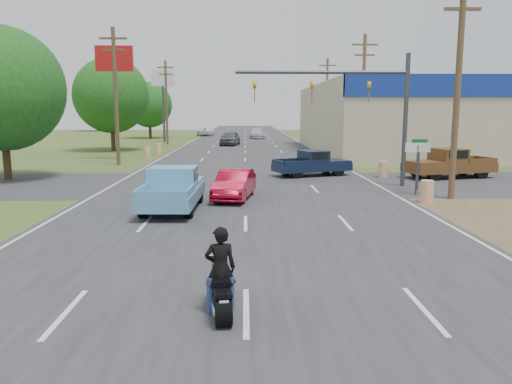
{
  "coord_description": "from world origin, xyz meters",
  "views": [
    {
      "loc": [
        -0.01,
        -9.49,
        3.99
      ],
      "look_at": [
        0.36,
        7.13,
        1.3
      ],
      "focal_mm": 35.0,
      "sensor_mm": 36.0,
      "label": 1
    }
  ],
  "objects_px": {
    "red_convertible": "(234,185)",
    "rider": "(220,273)",
    "distant_car_white": "(206,132)",
    "distant_car_silver": "(257,133)",
    "brown_pickup": "(447,163)",
    "distant_car_grey": "(230,138)",
    "blue_pickup": "(173,188)",
    "motorcycle": "(221,293)",
    "navy_pickup": "(314,163)"
  },
  "relations": [
    {
      "from": "blue_pickup",
      "to": "navy_pickup",
      "type": "xyz_separation_m",
      "value": [
        7.23,
        10.64,
        -0.09
      ]
    },
    {
      "from": "red_convertible",
      "to": "brown_pickup",
      "type": "height_order",
      "value": "brown_pickup"
    },
    {
      "from": "distant_car_grey",
      "to": "distant_car_white",
      "type": "relative_size",
      "value": 1.01
    },
    {
      "from": "red_convertible",
      "to": "distant_car_silver",
      "type": "relative_size",
      "value": 0.78
    },
    {
      "from": "distant_car_grey",
      "to": "distant_car_white",
      "type": "distance_m",
      "value": 24.01
    },
    {
      "from": "blue_pickup",
      "to": "distant_car_silver",
      "type": "xyz_separation_m",
      "value": [
        4.75,
        54.26,
        -0.13
      ]
    },
    {
      "from": "brown_pickup",
      "to": "distant_car_silver",
      "type": "height_order",
      "value": "brown_pickup"
    },
    {
      "from": "distant_car_silver",
      "to": "distant_car_white",
      "type": "relative_size",
      "value": 1.06
    },
    {
      "from": "distant_car_white",
      "to": "red_convertible",
      "type": "bearing_deg",
      "value": 102.0
    },
    {
      "from": "motorcycle",
      "to": "navy_pickup",
      "type": "relative_size",
      "value": 0.4
    },
    {
      "from": "distant_car_silver",
      "to": "distant_car_white",
      "type": "height_order",
      "value": "distant_car_silver"
    },
    {
      "from": "brown_pickup",
      "to": "rider",
      "type": "bearing_deg",
      "value": 133.41
    },
    {
      "from": "red_convertible",
      "to": "navy_pickup",
      "type": "xyz_separation_m",
      "value": [
        4.78,
        8.25,
        0.13
      ]
    },
    {
      "from": "navy_pickup",
      "to": "distant_car_white",
      "type": "distance_m",
      "value": 53.21
    },
    {
      "from": "motorcycle",
      "to": "rider",
      "type": "relative_size",
      "value": 1.2
    },
    {
      "from": "rider",
      "to": "distant_car_grey",
      "type": "relative_size",
      "value": 0.34
    },
    {
      "from": "motorcycle",
      "to": "navy_pickup",
      "type": "distance_m",
      "value": 22.03
    },
    {
      "from": "rider",
      "to": "navy_pickup",
      "type": "distance_m",
      "value": 21.98
    },
    {
      "from": "red_convertible",
      "to": "motorcycle",
      "type": "bearing_deg",
      "value": -80.45
    },
    {
      "from": "blue_pickup",
      "to": "brown_pickup",
      "type": "distance_m",
      "value": 17.87
    },
    {
      "from": "red_convertible",
      "to": "distant_car_silver",
      "type": "distance_m",
      "value": 51.93
    },
    {
      "from": "red_convertible",
      "to": "distant_car_silver",
      "type": "height_order",
      "value": "distant_car_silver"
    },
    {
      "from": "rider",
      "to": "distant_car_silver",
      "type": "distance_m",
      "value": 65.12
    },
    {
      "from": "blue_pickup",
      "to": "brown_pickup",
      "type": "relative_size",
      "value": 0.93
    },
    {
      "from": "rider",
      "to": "distant_car_grey",
      "type": "bearing_deg",
      "value": -95.86
    },
    {
      "from": "distant_car_grey",
      "to": "distant_car_white",
      "type": "xyz_separation_m",
      "value": [
        -4.73,
        23.54,
        -0.16
      ]
    },
    {
      "from": "red_convertible",
      "to": "motorcycle",
      "type": "height_order",
      "value": "red_convertible"
    },
    {
      "from": "motorcycle",
      "to": "distant_car_white",
      "type": "xyz_separation_m",
      "value": [
        -6.0,
        73.61,
        0.23
      ]
    },
    {
      "from": "motorcycle",
      "to": "brown_pickup",
      "type": "distance_m",
      "value": 23.97
    },
    {
      "from": "rider",
      "to": "distant_car_grey",
      "type": "distance_m",
      "value": 50.04
    },
    {
      "from": "motorcycle",
      "to": "navy_pickup",
      "type": "bearing_deg",
      "value": 70.17
    },
    {
      "from": "brown_pickup",
      "to": "motorcycle",
      "type": "bearing_deg",
      "value": 133.48
    },
    {
      "from": "brown_pickup",
      "to": "distant_car_silver",
      "type": "distance_m",
      "value": 46.0
    },
    {
      "from": "blue_pickup",
      "to": "navy_pickup",
      "type": "bearing_deg",
      "value": 57.51
    },
    {
      "from": "brown_pickup",
      "to": "distant_car_grey",
      "type": "bearing_deg",
      "value": 10.69
    },
    {
      "from": "red_convertible",
      "to": "distant_car_silver",
      "type": "bearing_deg",
      "value": 97.0
    },
    {
      "from": "red_convertible",
      "to": "blue_pickup",
      "type": "relative_size",
      "value": 0.76
    },
    {
      "from": "rider",
      "to": "distant_car_white",
      "type": "height_order",
      "value": "rider"
    },
    {
      "from": "blue_pickup",
      "to": "distant_car_silver",
      "type": "bearing_deg",
      "value": 86.7
    },
    {
      "from": "red_convertible",
      "to": "rider",
      "type": "height_order",
      "value": "rider"
    },
    {
      "from": "motorcycle",
      "to": "distant_car_white",
      "type": "bearing_deg",
      "value": 87.35
    },
    {
      "from": "motorcycle",
      "to": "navy_pickup",
      "type": "xyz_separation_m",
      "value": [
        4.78,
        21.5,
        0.34
      ]
    },
    {
      "from": "red_convertible",
      "to": "navy_pickup",
      "type": "relative_size",
      "value": 0.8
    },
    {
      "from": "distant_car_grey",
      "to": "red_convertible",
      "type": "bearing_deg",
      "value": -80.38
    },
    {
      "from": "rider",
      "to": "brown_pickup",
      "type": "relative_size",
      "value": 0.29
    },
    {
      "from": "distant_car_white",
      "to": "distant_car_silver",
      "type": "bearing_deg",
      "value": 140.7
    },
    {
      "from": "red_convertible",
      "to": "navy_pickup",
      "type": "height_order",
      "value": "navy_pickup"
    },
    {
      "from": "distant_car_silver",
      "to": "navy_pickup",
      "type": "bearing_deg",
      "value": -89.01
    },
    {
      "from": "navy_pickup",
      "to": "distant_car_white",
      "type": "bearing_deg",
      "value": 171.09
    },
    {
      "from": "red_convertible",
      "to": "motorcycle",
      "type": "relative_size",
      "value": 2.01
    }
  ]
}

